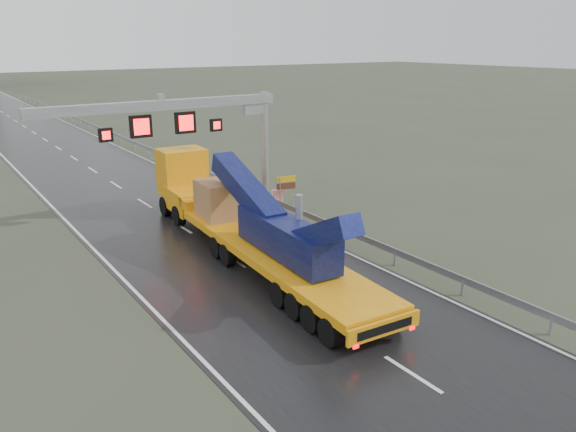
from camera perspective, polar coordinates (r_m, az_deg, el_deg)
ground at (r=20.43m, az=8.37°, el=-13.12°), size 400.00×400.00×0.00m
road at (r=55.12m, az=-20.91°, el=5.50°), size 11.00×200.00×0.02m
guardrail at (r=47.48m, az=-10.88°, el=5.42°), size 0.20×140.00×1.40m
sign_gantry at (r=34.23m, az=-9.33°, el=9.30°), size 14.90×1.20×7.42m
heavy_haul_truck at (r=28.91m, az=-5.57°, el=0.35°), size 4.29×20.71×4.83m
exit_sign_pair at (r=35.58m, az=-0.20°, el=3.11°), size 1.25×0.34×2.17m
striped_barrier at (r=36.06m, az=-1.09°, el=1.76°), size 0.77×0.57×1.17m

